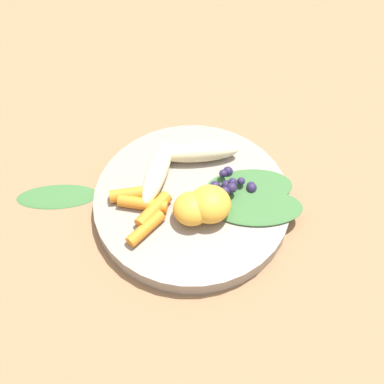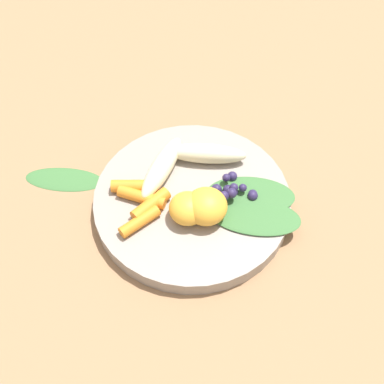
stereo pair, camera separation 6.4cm
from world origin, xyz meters
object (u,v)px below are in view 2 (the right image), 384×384
at_px(banana_peeled_left, 162,167).
at_px(orange_segment_near, 206,206).
at_px(banana_peeled_right, 206,153).
at_px(bowl, 192,202).
at_px(kale_leaf_stray, 64,179).

distance_m(banana_peeled_left, orange_segment_near, 0.09).
xyz_separation_m(banana_peeled_right, orange_segment_near, (-0.08, -0.04, 0.01)).
xyz_separation_m(bowl, banana_peeled_left, (0.02, 0.05, 0.03)).
height_order(banana_peeled_left, banana_peeled_right, same).
distance_m(bowl, kale_leaf_stray, 0.19).
distance_m(banana_peeled_right, kale_leaf_stray, 0.20).
height_order(bowl, orange_segment_near, orange_segment_near).
xyz_separation_m(banana_peeled_right, kale_leaf_stray, (-0.10, 0.17, -0.03)).
bearing_deg(banana_peeled_left, orange_segment_near, 63.39).
relative_size(banana_peeled_left, kale_leaf_stray, 1.00).
bearing_deg(bowl, orange_segment_near, -123.07).
relative_size(bowl, orange_segment_near, 4.85).
bearing_deg(banana_peeled_left, kale_leaf_stray, -69.79).
xyz_separation_m(orange_segment_near, kale_leaf_stray, (-0.02, 0.21, -0.04)).
height_order(bowl, banana_peeled_right, banana_peeled_right).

